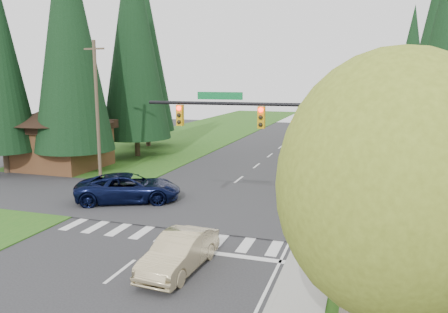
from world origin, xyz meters
The scene contains 31 objects.
ground centered at (0.00, 0.00, 0.00)m, with size 120.00×120.00×0.00m, color #28282B.
grass_east centered at (13.00, 20.00, 0.03)m, with size 14.00×110.00×0.06m, color #205516.
grass_west centered at (-13.00, 20.00, 0.03)m, with size 14.00×110.00×0.06m, color #205516.
cross_street centered at (0.00, 8.00, 0.00)m, with size 120.00×8.00×0.10m, color #28282B.
sidewalk_east centered at (6.90, 22.00, 0.07)m, with size 1.80×80.00×0.13m, color gray.
curb_east centered at (6.05, 22.00, 0.07)m, with size 0.20×80.00×0.13m, color gray.
stone_wall_north centered at (8.60, 30.00, 0.35)m, with size 0.70×40.00×0.70m, color #4C4438.
traffic_signal centered at (4.37, 4.50, 4.98)m, with size 8.70×0.37×6.80m.
brown_building centered at (-15.00, 15.00, 3.14)m, with size 8.40×8.40×5.40m.
utility_pole centered at (-9.50, 12.00, 5.14)m, with size 1.60×0.24×10.00m.
decid_tree_0 centered at (9.20, 14.00, 5.60)m, with size 4.80×4.80×8.37m.
decid_tree_1 centered at (9.30, 21.00, 5.80)m, with size 5.20×5.20×8.80m.
decid_tree_2 centered at (9.10, 28.00, 5.93)m, with size 5.00×5.00×8.82m.
decid_tree_3 centered at (9.20, 35.00, 5.66)m, with size 5.00×5.00×8.55m.
decid_tree_4 centered at (9.30, 42.00, 6.06)m, with size 5.40×5.40×9.18m.
decid_tree_5 centered at (9.10, 49.00, 5.53)m, with size 4.80×4.80×8.30m.
decid_tree_6 centered at (9.20, 56.00, 5.86)m, with size 5.20×5.20×8.86m.
decid_tree_south centered at (9.30, -6.00, 5.27)m, with size 4.60×4.60×7.92m.
conifer_w_a centered at (-13.00, 14.00, 10.79)m, with size 6.12×6.12×19.80m.
conifer_w_b centered at (-16.00, 18.00, 9.79)m, with size 5.44×5.44×17.80m.
conifer_w_c centered at (-12.00, 22.00, 11.29)m, with size 6.46×6.46×20.80m.
conifer_w_e centered at (-14.00, 28.00, 10.29)m, with size 5.78×5.78×18.80m.
conifer_e_b centered at (15.00, 34.00, 10.79)m, with size 6.12×6.12×19.80m.
conifer_e_c centered at (14.00, 48.00, 9.29)m, with size 5.10×5.10×16.80m.
sedan_champagne centered at (2.13, -0.19, 0.73)m, with size 1.55×4.43×1.46m, color #CBB787.
suv_navy centered at (-4.68, 7.75, 0.86)m, with size 2.85×6.18×1.72m, color black.
parked_car_a centered at (4.20, 21.26, 0.78)m, with size 1.84×4.58×1.56m, color silver.
parked_car_b centered at (5.09, 24.66, 0.78)m, with size 2.19×5.38×1.56m, color gray.
parked_car_c centered at (4.20, 29.00, 0.79)m, with size 1.66×4.77×1.57m, color #ADACB1.
parked_car_d centered at (5.60, 36.00, 0.82)m, with size 1.93×4.80×1.64m, color silver.
parked_car_e centered at (5.07, 48.14, 0.70)m, with size 1.97×4.84×1.40m, color silver.
Camera 1 is at (8.68, -14.78, 7.29)m, focal length 35.00 mm.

